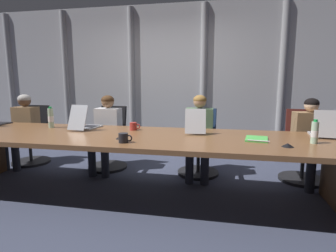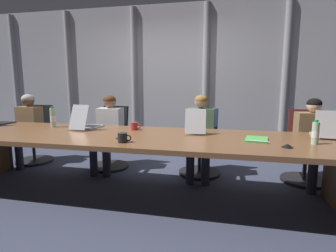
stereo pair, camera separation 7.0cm
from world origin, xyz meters
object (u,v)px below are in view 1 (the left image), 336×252
office_chair_left_mid (109,145)px  office_chair_right_mid (302,154)px  laptop_right_mid (322,131)px  person_right_mid (312,136)px  water_bottle_primary (315,133)px  coffee_mug_far (124,138)px  office_chair_center (199,149)px  water_bottle_secondary (51,118)px  conference_mic_left_side (288,145)px  laptop_center (195,128)px  laptop_left_mid (85,124)px  person_center (199,131)px  spiral_notepad (257,139)px  person_left_end (22,125)px  coffee_mug_near (134,126)px  person_left_mid (106,129)px  conference_mic_middle (121,137)px  office_chair_left_end (32,141)px

office_chair_left_mid → office_chair_right_mid: same height
office_chair_right_mid → laptop_right_mid: bearing=3.9°
person_right_mid → water_bottle_primary: (-0.26, -0.89, 0.20)m
office_chair_right_mid → coffee_mug_far: 2.52m
office_chair_center → coffee_mug_far: size_ratio=6.72×
water_bottle_secondary → conference_mic_left_side: 2.89m
laptop_center → laptop_left_mid: bearing=85.0°
person_center → conference_mic_left_side: 1.43m
person_center → spiral_notepad: size_ratio=3.47×
laptop_left_mid → person_right_mid: size_ratio=0.43×
person_left_end → water_bottle_secondary: bearing=61.1°
person_center → coffee_mug_far: size_ratio=8.18×
person_right_mid → coffee_mug_near: 2.30m
office_chair_left_mid → office_chair_center: (1.42, -0.00, -0.00)m
laptop_left_mid → office_chair_center: laptop_left_mid is taller
person_left_mid → water_bottle_secondary: person_left_mid is taller
person_left_mid → conference_mic_left_side: person_left_mid is taller
coffee_mug_near → office_chair_left_mid: bearing=133.7°
laptop_center → coffee_mug_near: laptop_center is taller
spiral_notepad → person_left_mid: bearing=166.8°
coffee_mug_near → water_bottle_primary: bearing=-10.7°
person_left_end → water_bottle_primary: person_left_end is taller
coffee_mug_near → office_chair_right_mid: bearing=17.1°
office_chair_left_mid → person_center: (1.43, -0.16, 0.30)m
person_center → person_left_mid: bearing=-91.5°
office_chair_right_mid → spiral_notepad: office_chair_right_mid is taller
person_left_end → spiral_notepad: size_ratio=3.42×
coffee_mug_near → conference_mic_middle: 0.54m
person_center → office_chair_right_mid: bearing=95.0°
coffee_mug_far → office_chair_right_mid: bearing=33.8°
office_chair_right_mid → coffee_mug_far: (-2.06, -1.38, 0.42)m
water_bottle_secondary → conference_mic_middle: 1.28m
water_bottle_secondary → coffee_mug_far: size_ratio=1.97×
person_left_end → water_bottle_primary: bearing=79.7°
laptop_center → coffee_mug_far: size_ratio=3.11×
person_right_mid → water_bottle_secondary: size_ratio=4.05×
conference_mic_middle → spiral_notepad: bearing=9.3°
water_bottle_primary → spiral_notepad: water_bottle_primary is taller
laptop_center → conference_mic_middle: bearing=119.6°
conference_mic_middle → water_bottle_primary: bearing=4.8°
conference_mic_middle → office_chair_center: bearing=58.6°
laptop_left_mid → office_chair_left_end: size_ratio=0.51×
person_left_end → person_center: 2.82m
office_chair_center → person_center: (0.01, -0.16, 0.30)m
person_center → person_right_mid: person_center is taller
laptop_left_mid → spiral_notepad: laptop_left_mid is taller
person_left_end → laptop_left_mid: bearing=70.8°
laptop_right_mid → water_bottle_primary: size_ratio=1.69×
person_left_end → conference_mic_middle: person_left_end is taller
person_right_mid → coffee_mug_far: person_right_mid is taller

